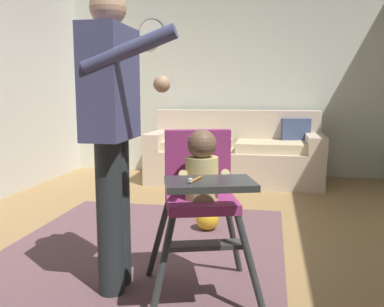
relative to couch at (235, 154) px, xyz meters
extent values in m
cube|color=#A07B4B|center=(-0.14, -2.44, -0.38)|extent=(5.88, 7.46, 0.10)
cube|color=silver|center=(-0.14, 0.52, 1.03)|extent=(5.08, 0.06, 2.72)
cube|color=brown|center=(-0.43, -2.62, -0.33)|extent=(1.93, 2.73, 0.01)
cube|color=beige|center=(-0.01, -0.06, -0.13)|extent=(2.05, 0.84, 0.40)
cube|color=beige|center=(-0.01, 0.27, 0.30)|extent=(2.05, 0.22, 0.46)
cube|color=beige|center=(-0.94, -0.06, 0.17)|extent=(0.20, 0.84, 0.20)
cube|color=beige|center=(0.93, -0.06, 0.17)|extent=(0.20, 0.84, 0.20)
cube|color=beige|center=(-0.45, -0.11, 0.12)|extent=(0.81, 0.60, 0.11)
cube|color=beige|center=(0.44, -0.11, 0.12)|extent=(0.81, 0.60, 0.11)
cube|color=#3D4C75|center=(0.72, 0.14, 0.27)|extent=(0.35, 0.16, 0.34)
cylinder|color=#303435|center=(-0.07, -3.24, -0.08)|extent=(0.13, 0.20, 0.51)
cylinder|color=#303435|center=(0.35, -3.11, -0.08)|extent=(0.20, 0.13, 0.51)
cylinder|color=#303435|center=(-0.20, -2.82, -0.08)|extent=(0.20, 0.13, 0.51)
cylinder|color=#303435|center=(0.22, -2.69, -0.08)|extent=(0.13, 0.20, 0.51)
cube|color=#953271|center=(0.08, -2.96, 0.19)|extent=(0.45, 0.45, 0.05)
cube|color=#953271|center=(0.03, -2.82, 0.39)|extent=(0.36, 0.17, 0.34)
cube|color=#303435|center=(0.16, -3.24, 0.35)|extent=(0.46, 0.37, 0.03)
cube|color=#303435|center=(0.11, -3.07, -0.01)|extent=(0.41, 0.21, 0.02)
cylinder|color=#D7C57D|center=(0.08, -2.98, 0.32)|extent=(0.21, 0.21, 0.22)
sphere|color=brown|center=(0.09, -2.99, 0.50)|extent=(0.15, 0.15, 0.15)
cylinder|color=#D7C57D|center=(-0.01, -3.05, 0.33)|extent=(0.08, 0.15, 0.10)
cylinder|color=#D7C57D|center=(0.19, -2.99, 0.33)|extent=(0.08, 0.15, 0.10)
cylinder|color=#C67A23|center=(0.10, -3.26, 0.37)|extent=(0.04, 0.13, 0.01)
cube|color=white|center=(0.09, -3.32, 0.38)|extent=(0.02, 0.03, 0.02)
cylinder|color=#262D2E|center=(-0.41, -3.03, 0.09)|extent=(0.14, 0.14, 0.84)
cylinder|color=#262D2E|center=(-0.41, -2.91, 0.09)|extent=(0.14, 0.14, 0.84)
cube|color=#474975|center=(-0.41, -2.97, 0.81)|extent=(0.20, 0.40, 0.59)
sphere|color=tan|center=(-0.41, -2.97, 1.19)|extent=(0.19, 0.19, 0.19)
cylinder|color=#474975|center=(-0.24, -3.15, 0.96)|extent=(0.48, 0.07, 0.23)
sphere|color=tan|center=(-0.08, -3.14, 0.80)|extent=(0.08, 0.08, 0.08)
cylinder|color=#474975|center=(-0.41, -2.73, 0.81)|extent=(0.07, 0.07, 0.53)
sphere|color=gold|center=(-0.05, -1.89, -0.24)|extent=(0.19, 0.19, 0.19)
cylinder|color=white|center=(-1.18, 0.47, 1.54)|extent=(0.33, 0.03, 0.33)
cylinder|color=black|center=(-1.18, 0.48, 1.54)|extent=(0.35, 0.02, 0.35)
camera|label=1|loc=(0.43, -5.07, 0.77)|focal=39.17mm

